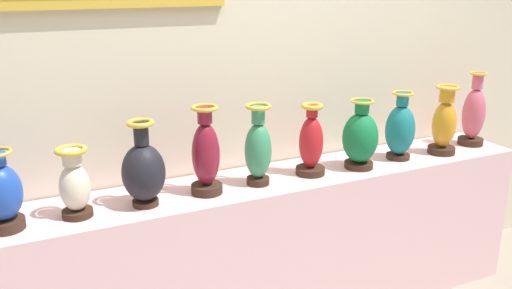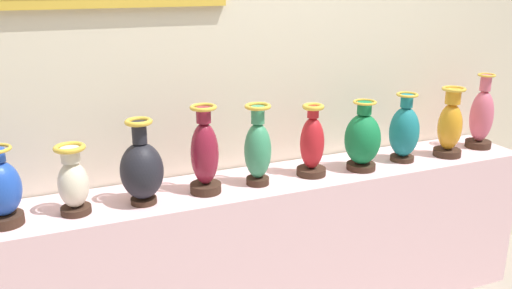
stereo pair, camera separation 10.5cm
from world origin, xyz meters
The scene contains 12 objects.
display_shelf centered at (0.00, 0.00, 0.41)m, with size 3.11×0.42×0.81m, color beige.
back_wall centered at (-0.02, 0.27, 1.34)m, with size 4.39×0.14×2.64m.
vase_sapphire centered at (-1.12, -0.05, 0.96)m, with size 0.16×0.16×0.33m.
vase_ivory centered at (-0.85, -0.05, 0.95)m, with size 0.13×0.13×0.30m.
vase_onyx centered at (-0.56, -0.05, 0.97)m, with size 0.19×0.19×0.38m.
vase_burgundy centered at (-0.27, -0.04, 1.00)m, with size 0.15×0.15×0.41m.
vase_jade centered at (-0.01, -0.04, 0.99)m, with size 0.13×0.13×0.39m.
vase_crimson centered at (0.29, -0.03, 0.97)m, with size 0.15×0.15×0.37m.
vase_emerald centered at (0.57, -0.06, 0.97)m, with size 0.19×0.19×0.36m.
vase_teal centered at (0.85, -0.03, 0.98)m, with size 0.16×0.16×0.37m.
vase_amber centered at (1.14, -0.06, 0.98)m, with size 0.15×0.15×0.39m.
vase_rose centered at (1.41, -0.01, 0.99)m, with size 0.15×0.15×0.43m.
Camera 1 is at (-1.07, -2.23, 1.78)m, focal length 37.87 mm.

